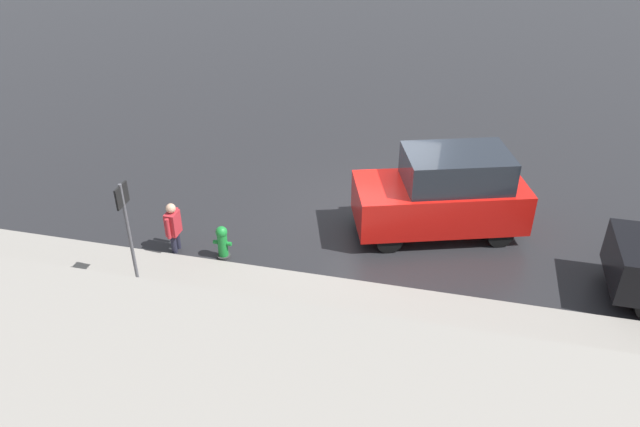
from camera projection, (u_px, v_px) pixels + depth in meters
ground_plane at (380, 219)px, 15.38m from camera, size 60.00×60.00×0.00m
kerb_strip at (347, 332)px, 11.89m from camera, size 24.00×3.20×0.04m
moving_hatchback at (444, 194)px, 14.39m from camera, size 4.24×2.84×2.06m
fire_hydrant at (222, 242)px, 13.81m from camera, size 0.42×0.31×0.80m
pedestrian at (173, 225)px, 13.89m from camera, size 0.24×0.57×1.22m
metal_railing at (388, 341)px, 10.67m from camera, size 6.73×0.04×1.05m
sign_post at (127, 221)px, 12.37m from camera, size 0.07×0.44×2.40m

